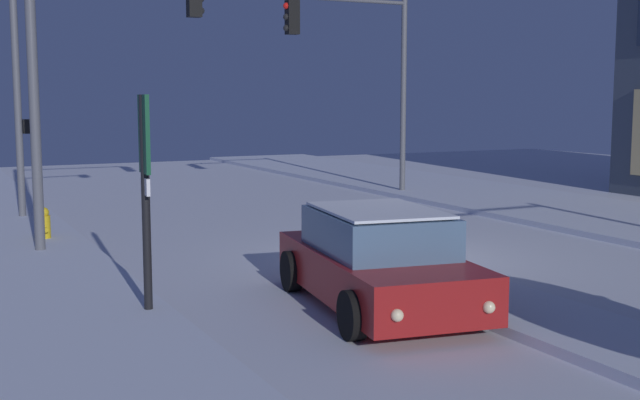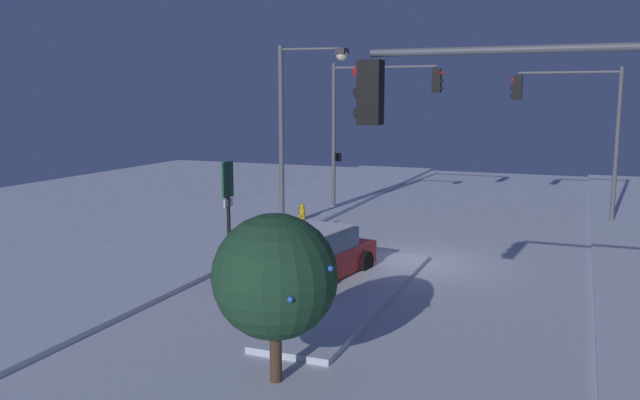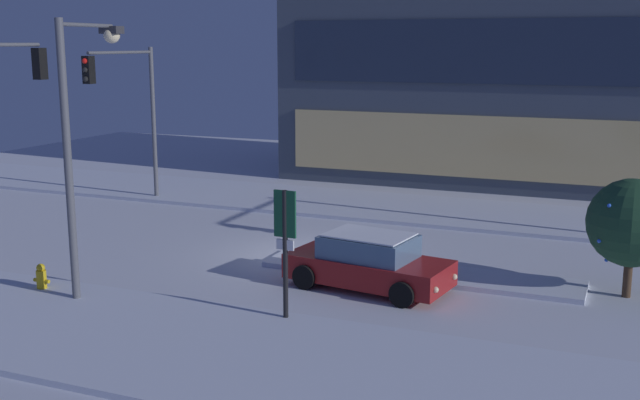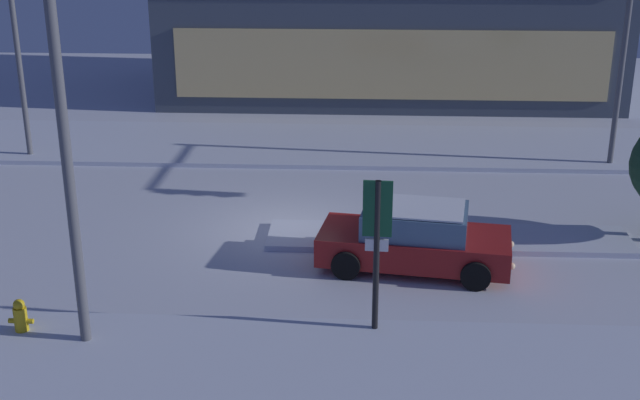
% 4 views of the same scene
% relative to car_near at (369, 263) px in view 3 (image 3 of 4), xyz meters
% --- Properties ---
extents(ground, '(52.00, 52.00, 0.00)m').
position_rel_car_near_xyz_m(ground, '(-3.10, 2.21, -0.71)').
color(ground, silver).
extents(curb_strip_near, '(52.00, 5.20, 0.14)m').
position_rel_car_near_xyz_m(curb_strip_near, '(-3.10, -5.48, -0.64)').
color(curb_strip_near, silver).
rests_on(curb_strip_near, ground).
extents(curb_strip_far, '(52.00, 5.20, 0.14)m').
position_rel_car_near_xyz_m(curb_strip_far, '(-3.10, 9.90, -0.64)').
color(curb_strip_far, silver).
rests_on(curb_strip_far, ground).
extents(median_strip, '(9.00, 1.80, 0.14)m').
position_rel_car_near_xyz_m(median_strip, '(0.95, 1.63, -0.64)').
color(median_strip, silver).
rests_on(median_strip, ground).
extents(car_near, '(4.60, 2.56, 1.49)m').
position_rel_car_near_xyz_m(car_near, '(0.00, 0.00, 0.00)').
color(car_near, maroon).
rests_on(car_near, ground).
extents(traffic_light_corner_far_left, '(0.32, 4.29, 6.28)m').
position_rel_car_near_xyz_m(traffic_light_corner_far_left, '(-12.19, 6.45, 3.66)').
color(traffic_light_corner_far_left, '#565960').
rests_on(traffic_light_corner_far_left, ground).
extents(street_lamp_arched, '(0.67, 2.66, 7.02)m').
position_rel_car_near_xyz_m(street_lamp_arched, '(-6.50, -3.19, 3.91)').
color(street_lamp_arched, '#565960').
rests_on(street_lamp_arched, ground).
extents(fire_hydrant, '(0.48, 0.26, 0.80)m').
position_rel_car_near_xyz_m(fire_hydrant, '(-7.76, -3.67, -0.32)').
color(fire_hydrant, gold).
rests_on(fire_hydrant, ground).
extents(parking_info_sign, '(0.55, 0.12, 3.16)m').
position_rel_car_near_xyz_m(parking_info_sign, '(-0.93, -3.21, 1.32)').
color(parking_info_sign, black).
rests_on(parking_info_sign, ground).
extents(decorated_tree_median, '(2.26, 2.28, 3.10)m').
position_rel_car_near_xyz_m(decorated_tree_median, '(6.40, 1.87, 1.25)').
color(decorated_tree_median, '#473323').
rests_on(decorated_tree_median, ground).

